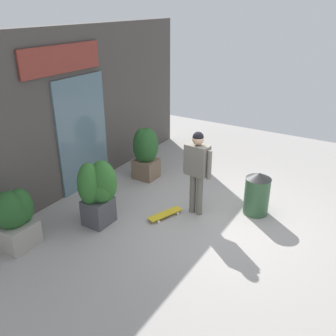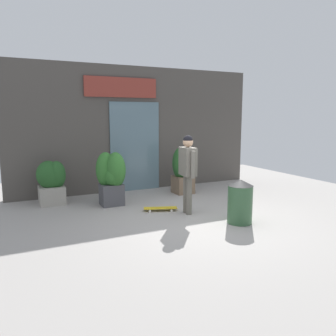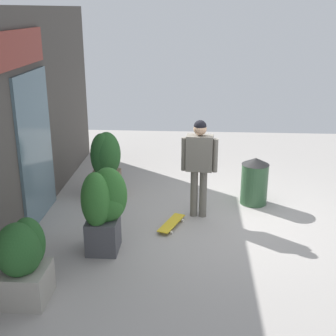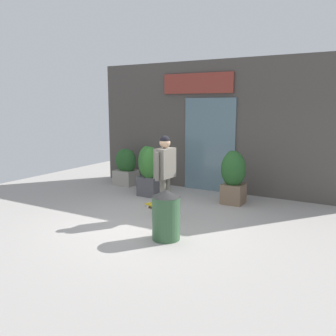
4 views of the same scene
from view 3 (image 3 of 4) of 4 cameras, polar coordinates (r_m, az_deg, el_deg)
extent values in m
plane|color=#9E9993|center=(8.23, 6.79, -6.19)|extent=(12.00, 12.00, 0.00)
cube|color=#4C4742|center=(8.15, -17.13, 6.11)|extent=(7.37, 0.25, 3.57)
cube|color=slate|center=(8.09, -16.17, 2.43)|extent=(1.49, 0.06, 2.56)
cube|color=maroon|center=(7.43, -18.23, 13.97)|extent=(2.07, 0.05, 0.55)
cylinder|color=#666056|center=(8.09, 4.39, -3.19)|extent=(0.13, 0.13, 0.87)
cylinder|color=#666056|center=(8.11, 3.26, -3.12)|extent=(0.13, 0.13, 0.87)
cube|color=#6B665B|center=(7.85, 3.95, 1.89)|extent=(0.30, 0.47, 0.62)
cylinder|color=#6B665B|center=(7.84, 5.91, 1.55)|extent=(0.09, 0.09, 0.59)
cylinder|color=#6B665B|center=(7.88, 1.99, 1.75)|extent=(0.09, 0.09, 0.59)
sphere|color=tan|center=(7.73, 4.02, 4.91)|extent=(0.23, 0.23, 0.23)
sphere|color=black|center=(7.72, 4.03, 5.20)|extent=(0.21, 0.21, 0.21)
cube|color=gold|center=(7.84, 0.43, -6.86)|extent=(0.79, 0.45, 0.02)
cylinder|color=silver|center=(7.62, 0.44, -8.03)|extent=(0.06, 0.05, 0.05)
cylinder|color=silver|center=(7.70, -1.05, -7.73)|extent=(0.06, 0.05, 0.05)
cylinder|color=silver|center=(8.03, 1.85, -6.55)|extent=(0.06, 0.05, 0.05)
cylinder|color=silver|center=(8.10, 0.42, -6.28)|extent=(0.06, 0.05, 0.05)
cube|color=brown|center=(9.14, -7.69, -1.92)|extent=(0.51, 0.53, 0.48)
ellipsoid|color=#235123|center=(8.87, -8.19, 1.57)|extent=(0.40, 0.46, 0.87)
ellipsoid|color=#235123|center=(8.93, -7.63, 1.73)|extent=(0.60, 0.53, 0.88)
cube|color=gray|center=(6.24, -17.26, -13.65)|extent=(0.60, 0.57, 0.45)
ellipsoid|color=#235123|center=(5.95, -18.24, -9.66)|extent=(0.58, 0.54, 0.69)
ellipsoid|color=#235123|center=(6.08, -17.04, -8.91)|extent=(0.43, 0.43, 0.68)
ellipsoid|color=#235123|center=(5.98, -17.26, -9.93)|extent=(0.57, 0.37, 0.57)
cube|color=#47474C|center=(7.11, -8.08, -8.23)|extent=(0.53, 0.47, 0.52)
ellipsoid|color=#2D6628|center=(6.90, -7.90, -4.64)|extent=(0.41, 0.57, 0.52)
ellipsoid|color=#2D6628|center=(6.91, -7.43, -3.32)|extent=(0.48, 0.56, 0.85)
ellipsoid|color=#2D6628|center=(6.75, -9.00, -3.96)|extent=(0.47, 0.43, 0.85)
cylinder|color=#335938|center=(8.78, 10.70, -1.96)|extent=(0.50, 0.50, 0.78)
cone|color=black|center=(8.63, 10.89, 0.84)|extent=(0.51, 0.51, 0.13)
camera|label=1|loc=(3.42, 70.69, 14.92)|focal=39.78mm
camera|label=2|loc=(7.67, 60.78, -0.80)|focal=35.88mm
camera|label=4|loc=(12.98, 33.97, 11.04)|focal=38.46mm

